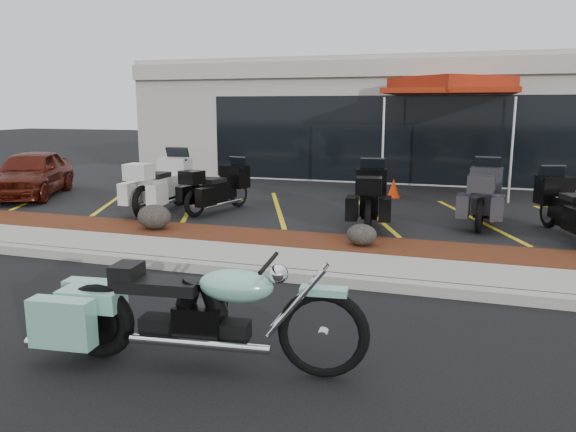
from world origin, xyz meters
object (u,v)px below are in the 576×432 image
(parked_car, at_px, (31,173))
(popup_canopy, at_px, (451,88))
(hero_cruiser, at_px, (323,321))
(touring_white, at_px, (178,176))
(traffic_cone, at_px, (393,188))

(parked_car, bearing_deg, popup_canopy, -0.72)
(hero_cruiser, relative_size, popup_canopy, 0.78)
(touring_white, distance_m, parked_car, 4.32)
(hero_cruiser, height_order, popup_canopy, popup_canopy)
(traffic_cone, distance_m, popup_canopy, 3.29)
(touring_white, height_order, traffic_cone, touring_white)
(touring_white, bearing_deg, popup_canopy, -57.23)
(parked_car, xyz_separation_m, popup_canopy, (10.32, 4.36, 2.22))
(touring_white, distance_m, traffic_cone, 5.52)
(hero_cruiser, relative_size, traffic_cone, 6.55)
(traffic_cone, xyz_separation_m, popup_canopy, (1.24, 1.61, 2.59))
(hero_cruiser, relative_size, touring_white, 1.34)
(parked_car, distance_m, popup_canopy, 11.43)
(popup_canopy, bearing_deg, hero_cruiser, -76.51)
(parked_car, relative_size, traffic_cone, 7.27)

